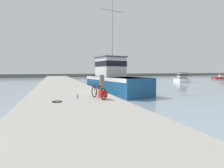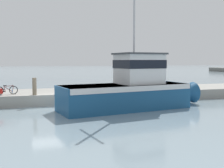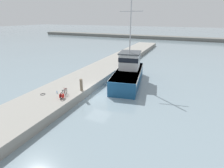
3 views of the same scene
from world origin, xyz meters
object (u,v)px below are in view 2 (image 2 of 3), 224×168
fishing_boat_main (132,88)px  bicycle_touring (4,90)px  water_bottle_by_bike (12,91)px  mooring_post (34,86)px

fishing_boat_main → bicycle_touring: fishing_boat_main is taller
fishing_boat_main → water_bottle_by_bike: 9.88m
fishing_boat_main → mooring_post: size_ratio=8.68×
water_bottle_by_bike → bicycle_touring: bearing=-22.9°
fishing_boat_main → bicycle_touring: size_ratio=6.84×
fishing_boat_main → water_bottle_by_bike: bearing=-130.8°
bicycle_touring → water_bottle_by_bike: bearing=141.9°
bicycle_touring → fishing_boat_main: bearing=51.5°
fishing_boat_main → mooring_post: fishing_boat_main is taller
bicycle_touring → water_bottle_by_bike: (-1.21, 0.51, -0.21)m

